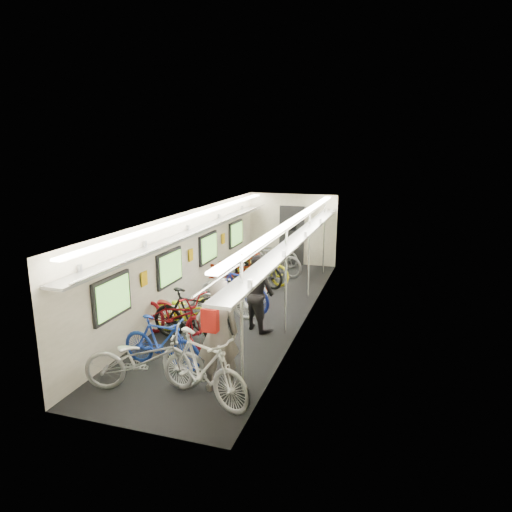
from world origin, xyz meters
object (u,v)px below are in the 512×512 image
Objects in this scene: bicycle_0 at (144,360)px; passenger_near at (218,335)px; bicycle_1 at (161,342)px; backpack at (210,320)px; passenger_mid at (258,293)px.

bicycle_0 is 1.04× the size of passenger_near.
bicycle_1 is 4.25× the size of backpack.
bicycle_1 is at bearing 156.52° from backpack.
passenger_mid reaches higher than bicycle_1.
bicycle_1 is (-0.11, 0.76, -0.04)m from bicycle_0.
passenger_near is (1.16, 0.37, 0.44)m from bicycle_0.
backpack is (-0.04, -0.21, 0.32)m from passenger_near.
passenger_mid is (1.02, 3.02, 0.32)m from bicycle_0.
bicycle_0 is 5.22× the size of backpack.
bicycle_1 is at bearing -9.63° from bicycle_0.
bicycle_0 is 1.23× the size of bicycle_1.
bicycle_1 is 2.55m from passenger_mid.
bicycle_0 is at bearing -12.47° from passenger_near.
backpack is at bearing 123.76° from passenger_mid.
backpack is (1.22, -0.60, 0.80)m from bicycle_1.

